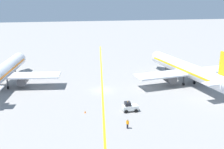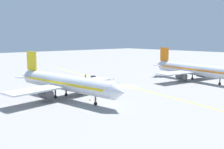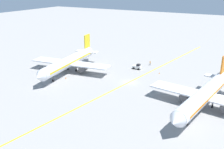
{
  "view_description": "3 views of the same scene",
  "coord_description": "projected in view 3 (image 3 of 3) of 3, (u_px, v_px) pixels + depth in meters",
  "views": [
    {
      "loc": [
        -9.44,
        -58.4,
        21.1
      ],
      "look_at": [
        3.11,
        3.7,
        2.7
      ],
      "focal_mm": 42.0,
      "sensor_mm": 36.0,
      "label": 1
    },
    {
      "loc": [
        53.67,
        53.85,
        14.16
      ],
      "look_at": [
        4.68,
        -1.67,
        3.77
      ],
      "focal_mm": 42.0,
      "sensor_mm": 36.0,
      "label": 2
    },
    {
      "loc": [
        -32.63,
        68.21,
        29.07
      ],
      "look_at": [
        5.23,
        1.5,
        2.08
      ],
      "focal_mm": 42.0,
      "sensor_mm": 36.0,
      "label": 3
    }
  ],
  "objects": [
    {
      "name": "baggage_tug_white",
      "position": [
        137.0,
        67.0,
        92.73
      ],
      "size": [
        3.0,
        1.75,
        2.11
      ],
      "color": "white",
      "rests_on": "ground"
    },
    {
      "name": "traffic_cone_mid_apron",
      "position": [
        159.0,
        73.0,
        88.19
      ],
      "size": [
        0.32,
        0.32,
        0.55
      ],
      "primitive_type": "cone",
      "color": "orange",
      "rests_on": "ground"
    },
    {
      "name": "ground_plane",
      "position": [
        129.0,
        82.0,
        80.8
      ],
      "size": [
        400.0,
        400.0,
        0.0
      ],
      "primitive_type": "plane",
      "color": "gray"
    },
    {
      "name": "apron_yellow_centreline",
      "position": [
        129.0,
        82.0,
        80.8
      ],
      "size": [
        18.07,
        118.75,
        0.01
      ],
      "primitive_type": "cube",
      "rotation": [
        0.0,
        0.0,
        -0.15
      ],
      "color": "yellow",
      "rests_on": "ground"
    },
    {
      "name": "airplane_at_gate",
      "position": [
        205.0,
        94.0,
        62.78
      ],
      "size": [
        28.45,
        35.51,
        10.6
      ],
      "color": "silver",
      "rests_on": "ground"
    },
    {
      "name": "ground_crew_worker",
      "position": [
        150.0,
        63.0,
        97.24
      ],
      "size": [
        0.39,
        0.49,
        1.68
      ],
      "color": "#23232D",
      "rests_on": "ground"
    },
    {
      "name": "airplane_adjacent_stand",
      "position": [
        69.0,
        62.0,
        88.81
      ],
      "size": [
        28.45,
        35.51,
        10.6
      ],
      "color": "silver",
      "rests_on": "ground"
    },
    {
      "name": "traffic_cone_near_nose",
      "position": [
        66.0,
        78.0,
        83.78
      ],
      "size": [
        0.32,
        0.32,
        0.55
      ],
      "primitive_type": "cone",
      "color": "orange",
      "rests_on": "ground"
    }
  ]
}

